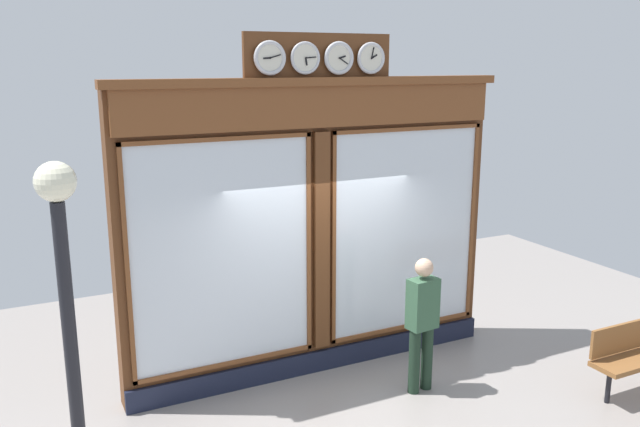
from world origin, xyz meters
name	(u,v)px	position (x,y,z in m)	size (l,w,h in m)	color
shop_facade	(316,227)	(0.00, -0.13, 1.91)	(5.09, 0.42, 4.27)	#5B3319
pedestrian	(422,319)	(-0.86, 1.04, 0.93)	(0.38, 0.26, 1.69)	#1C2F21
street_lamp	(68,315)	(3.17, 2.40, 2.20)	(0.28, 0.28, 3.30)	black
street_bench	(639,351)	(-3.23, 2.22, 0.52)	(1.40, 0.40, 0.87)	brown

